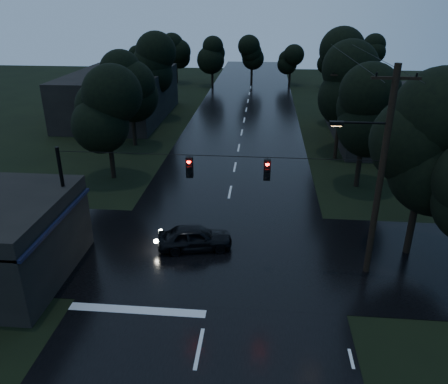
# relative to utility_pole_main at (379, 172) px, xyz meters

# --- Properties ---
(main_road) EXTENTS (12.00, 120.00, 0.02)m
(main_road) POSITION_rel_utility_pole_main_xyz_m (-7.41, 19.00, -5.26)
(main_road) COLOR black
(main_road) RESTS_ON ground
(cross_street) EXTENTS (60.00, 9.00, 0.02)m
(cross_street) POSITION_rel_utility_pole_main_xyz_m (-7.41, 1.00, -5.26)
(cross_street) COLOR black
(cross_street) RESTS_ON ground
(building_far_right) EXTENTS (10.00, 14.00, 4.40)m
(building_far_right) POSITION_rel_utility_pole_main_xyz_m (6.59, 23.00, -3.06)
(building_far_right) COLOR black
(building_far_right) RESTS_ON ground
(building_far_left) EXTENTS (10.00, 16.00, 5.00)m
(building_far_left) POSITION_rel_utility_pole_main_xyz_m (-21.41, 29.00, -2.76)
(building_far_left) COLOR black
(building_far_left) RESTS_ON ground
(utility_pole_main) EXTENTS (3.50, 0.30, 10.00)m
(utility_pole_main) POSITION_rel_utility_pole_main_xyz_m (0.00, 0.00, 0.00)
(utility_pole_main) COLOR black
(utility_pole_main) RESTS_ON ground
(utility_pole_far) EXTENTS (2.00, 0.30, 7.50)m
(utility_pole_far) POSITION_rel_utility_pole_main_xyz_m (0.89, 17.00, -1.38)
(utility_pole_far) COLOR black
(utility_pole_far) RESTS_ON ground
(anchor_pole_left) EXTENTS (0.18, 0.18, 6.00)m
(anchor_pole_left) POSITION_rel_utility_pole_main_xyz_m (-14.91, 0.00, -2.26)
(anchor_pole_left) COLOR black
(anchor_pole_left) RESTS_ON ground
(span_signals) EXTENTS (15.00, 0.37, 1.12)m
(span_signals) POSITION_rel_utility_pole_main_xyz_m (-6.85, -0.01, -0.01)
(span_signals) COLOR black
(span_signals) RESTS_ON ground
(tree_corner_near) EXTENTS (4.48, 4.48, 9.44)m
(tree_corner_near) POSITION_rel_utility_pole_main_xyz_m (2.59, 2.00, 0.74)
(tree_corner_near) COLOR black
(tree_corner_near) RESTS_ON ground
(tree_left_a) EXTENTS (3.92, 3.92, 8.26)m
(tree_left_a) POSITION_rel_utility_pole_main_xyz_m (-16.41, 11.00, -0.02)
(tree_left_a) COLOR black
(tree_left_a) RESTS_ON ground
(tree_left_b) EXTENTS (4.20, 4.20, 8.85)m
(tree_left_b) POSITION_rel_utility_pole_main_xyz_m (-17.01, 19.00, 0.36)
(tree_left_b) COLOR black
(tree_left_b) RESTS_ON ground
(tree_left_c) EXTENTS (4.48, 4.48, 9.44)m
(tree_left_c) POSITION_rel_utility_pole_main_xyz_m (-17.61, 29.00, 0.74)
(tree_left_c) COLOR black
(tree_left_c) RESTS_ON ground
(tree_right_a) EXTENTS (4.20, 4.20, 8.85)m
(tree_right_a) POSITION_rel_utility_pole_main_xyz_m (1.59, 11.00, 0.36)
(tree_right_a) COLOR black
(tree_right_a) RESTS_ON ground
(tree_right_b) EXTENTS (4.48, 4.48, 9.44)m
(tree_right_b) POSITION_rel_utility_pole_main_xyz_m (2.19, 19.00, 0.74)
(tree_right_b) COLOR black
(tree_right_b) RESTS_ON ground
(tree_right_c) EXTENTS (4.76, 4.76, 10.03)m
(tree_right_c) POSITION_rel_utility_pole_main_xyz_m (2.79, 29.00, 1.11)
(tree_right_c) COLOR black
(tree_right_c) RESTS_ON ground
(car) EXTENTS (4.21, 2.37, 1.35)m
(car) POSITION_rel_utility_pole_main_xyz_m (-8.69, 1.35, -4.58)
(car) COLOR black
(car) RESTS_ON ground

